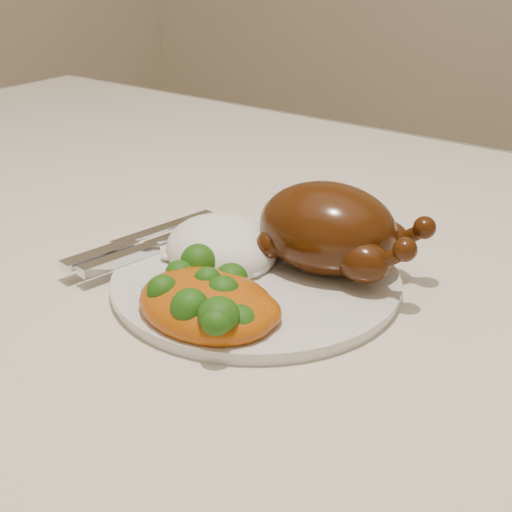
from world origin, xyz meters
The scene contains 7 objects.
dining_table centered at (0.00, 0.00, 0.67)m, with size 1.60×0.90×0.76m.
tablecloth centered at (0.00, 0.00, 0.74)m, with size 1.73×1.03×0.18m.
dinner_plate centered at (0.04, -0.04, 0.77)m, with size 0.26×0.26×0.01m, color silver.
roast_chicken centered at (0.09, 0.01, 0.82)m, with size 0.16×0.11×0.08m.
rice_mound centered at (0.00, -0.03, 0.79)m, with size 0.14×0.13×0.06m.
mac_and_cheese centered at (0.06, -0.12, 0.79)m, with size 0.13×0.11×0.05m.
cutlery centered at (-0.08, -0.07, 0.78)m, with size 0.05×0.19×0.01m.
Camera 1 is at (0.38, -0.50, 1.07)m, focal length 50.00 mm.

